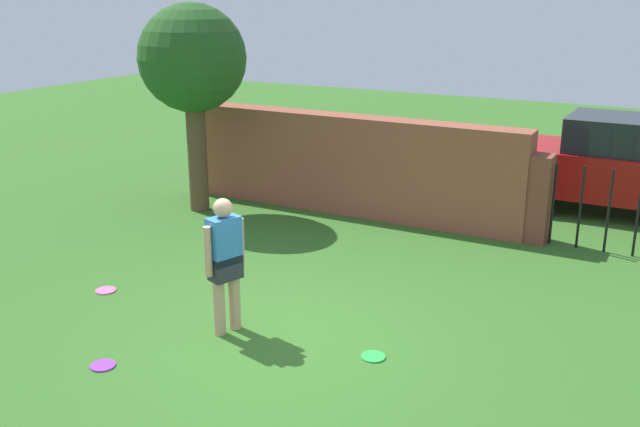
{
  "coord_description": "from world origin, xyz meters",
  "views": [
    {
      "loc": [
        4.05,
        -6.4,
        3.84
      ],
      "look_at": [
        -0.28,
        1.62,
        1.0
      ],
      "focal_mm": 40.54,
      "sensor_mm": 36.0,
      "label": 1
    }
  ],
  "objects_px": {
    "frisbee_pink": "(106,290)",
    "frisbee_purple": "(103,365)",
    "tree": "(193,62)",
    "frisbee_green": "(373,357)",
    "person": "(225,259)",
    "car": "(625,166)"
  },
  "relations": [
    {
      "from": "tree",
      "to": "frisbee_pink",
      "type": "height_order",
      "value": "tree"
    },
    {
      "from": "tree",
      "to": "frisbee_purple",
      "type": "bearing_deg",
      "value": -62.95
    },
    {
      "from": "tree",
      "to": "car",
      "type": "height_order",
      "value": "tree"
    },
    {
      "from": "frisbee_purple",
      "to": "frisbee_green",
      "type": "relative_size",
      "value": 1.0
    },
    {
      "from": "person",
      "to": "frisbee_purple",
      "type": "bearing_deg",
      "value": -8.68
    },
    {
      "from": "frisbee_purple",
      "to": "tree",
      "type": "bearing_deg",
      "value": 117.05
    },
    {
      "from": "tree",
      "to": "frisbee_pink",
      "type": "distance_m",
      "value": 4.61
    },
    {
      "from": "tree",
      "to": "frisbee_pink",
      "type": "relative_size",
      "value": 13.49
    },
    {
      "from": "frisbee_green",
      "to": "car",
      "type": "bearing_deg",
      "value": 76.43
    },
    {
      "from": "person",
      "to": "car",
      "type": "distance_m",
      "value": 7.99
    },
    {
      "from": "frisbee_pink",
      "to": "frisbee_purple",
      "type": "xyz_separation_m",
      "value": [
        1.42,
        -1.51,
        0.0
      ]
    },
    {
      "from": "frisbee_purple",
      "to": "car",
      "type": "bearing_deg",
      "value": 64.09
    },
    {
      "from": "person",
      "to": "frisbee_purple",
      "type": "relative_size",
      "value": 6.0
    },
    {
      "from": "tree",
      "to": "car",
      "type": "bearing_deg",
      "value": 26.97
    },
    {
      "from": "tree",
      "to": "frisbee_green",
      "type": "xyz_separation_m",
      "value": [
        5.06,
        -3.55,
        -2.64
      ]
    },
    {
      "from": "tree",
      "to": "frisbee_purple",
      "type": "height_order",
      "value": "tree"
    },
    {
      "from": "person",
      "to": "frisbee_green",
      "type": "height_order",
      "value": "person"
    },
    {
      "from": "person",
      "to": "frisbee_pink",
      "type": "relative_size",
      "value": 6.0
    },
    {
      "from": "person",
      "to": "frisbee_pink",
      "type": "height_order",
      "value": "person"
    },
    {
      "from": "tree",
      "to": "person",
      "type": "bearing_deg",
      "value": -48.94
    },
    {
      "from": "car",
      "to": "frisbee_purple",
      "type": "bearing_deg",
      "value": -115.97
    },
    {
      "from": "car",
      "to": "person",
      "type": "bearing_deg",
      "value": -115.67
    }
  ]
}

